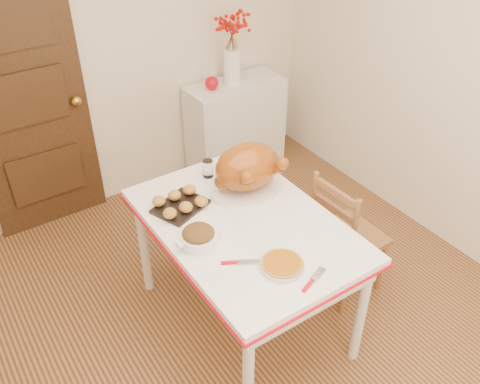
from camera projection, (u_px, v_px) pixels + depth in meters
floor at (263, 338)px, 3.34m from camera, size 3.50×4.00×0.00m
wall_back at (113, 54)px, 3.96m from camera, size 3.50×0.00×2.50m
door_back at (28, 105)px, 3.75m from camera, size 0.85×0.06×2.06m
sideboard at (235, 127)px, 4.72m from camera, size 0.86×0.38×0.86m
kitchen_table at (244, 274)px, 3.22m from camera, size 0.95×1.39×0.83m
chair_oak at (349, 235)px, 3.45m from camera, size 0.43×0.43×0.94m
berry_vase at (232, 48)px, 4.27m from camera, size 0.33×0.33×0.64m
apple at (212, 83)px, 4.33m from camera, size 0.11×0.11×0.11m
turkey_platter at (247, 169)px, 3.15m from camera, size 0.54×0.46×0.30m
pumpkin_pie at (282, 264)px, 2.66m from camera, size 0.28×0.28×0.05m
stuffing_dish at (199, 237)px, 2.80m from camera, size 0.28×0.24×0.10m
rolls_tray at (180, 202)px, 3.06m from camera, size 0.36×0.32×0.08m
pie_server at (313, 279)px, 2.60m from camera, size 0.21×0.13×0.01m
carving_knife at (243, 262)px, 2.70m from camera, size 0.23×0.16×0.01m
drinking_glass at (208, 169)px, 3.32m from camera, size 0.09×0.09×0.12m
shaker_pair at (244, 158)px, 3.45m from camera, size 0.09×0.05×0.08m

